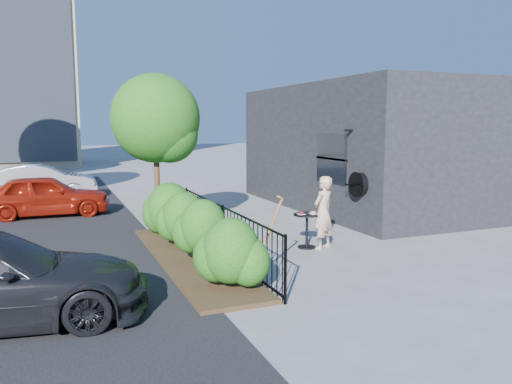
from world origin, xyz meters
name	(u,v)px	position (x,y,z in m)	size (l,w,h in m)	color
ground	(288,250)	(0.00, 0.00, 0.00)	(120.00, 120.00, 0.00)	gray
shop_building	(376,147)	(5.50, 4.50, 2.00)	(6.22, 9.00, 4.00)	black
fence	(223,231)	(-1.50, 0.00, 0.56)	(0.05, 6.05, 1.10)	black
planting_bed	(191,258)	(-2.20, 0.00, 0.04)	(1.30, 6.00, 0.08)	#382616
shrubs	(193,225)	(-2.10, 0.10, 0.70)	(1.10, 5.60, 1.24)	#1D4E11
patio_tree	(158,124)	(-2.24, 2.76, 2.76)	(2.20, 2.20, 3.94)	#3F2B19
cafe_table	(307,224)	(0.48, 0.02, 0.54)	(0.62, 0.62, 0.83)	black
woman	(323,213)	(0.77, -0.18, 0.81)	(0.59, 0.39, 1.63)	tan
shovel	(266,242)	(-1.26, -1.71, 0.67)	(0.59, 0.20, 1.53)	brown
car_red	(45,196)	(-4.97, 6.48, 0.63)	(1.49, 3.70, 1.26)	#A51D0D
car_silver	(41,182)	(-5.13, 10.37, 0.65)	(1.37, 3.94, 1.30)	#B3B2B7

